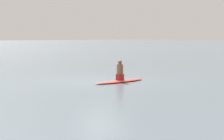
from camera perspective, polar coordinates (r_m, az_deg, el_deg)
name	(u,v)px	position (r m, az deg, el deg)	size (l,w,h in m)	color
ground_plane	(100,81)	(18.12, -1.87, -1.79)	(400.00, 400.00, 0.00)	slate
surfboard	(120,81)	(17.88, 1.24, -1.73)	(3.04, 0.70, 0.10)	#D84C3F
person_paddler	(120,71)	(17.83, 1.24, -0.16)	(0.43, 0.33, 0.98)	#A51E23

